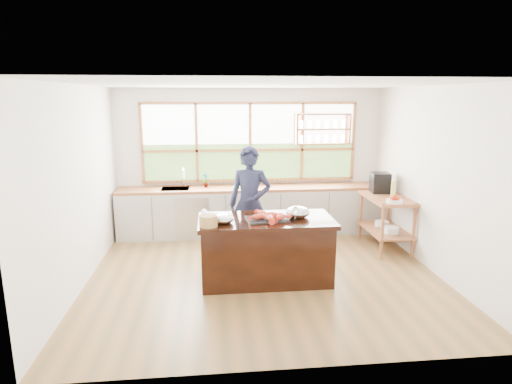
{
  "coord_description": "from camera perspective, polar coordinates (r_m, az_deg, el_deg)",
  "views": [
    {
      "loc": [
        -0.72,
        -5.81,
        2.53
      ],
      "look_at": [
        -0.1,
        0.15,
        1.2
      ],
      "focal_mm": 30.0,
      "sensor_mm": 36.0,
      "label": 1
    }
  ],
  "objects": [
    {
      "name": "room_shell",
      "position": [
        6.41,
        0.79,
        5.54
      ],
      "size": [
        5.02,
        4.52,
        2.71
      ],
      "color": "silver",
      "rests_on": "ground_plane"
    },
    {
      "name": "slate_board",
      "position": [
        5.83,
        1.46,
        -3.63
      ],
      "size": [
        0.59,
        0.46,
        0.02
      ],
      "primitive_type": "cube",
      "rotation": [
        0.0,
        0.0,
        0.12
      ],
      "color": "black",
      "rests_on": "island"
    },
    {
      "name": "wicker_basket",
      "position": [
        5.55,
        -6.38,
        -3.85
      ],
      "size": [
        0.23,
        0.23,
        0.15
      ],
      "primitive_type": "cylinder",
      "color": "tan",
      "rests_on": "island"
    },
    {
      "name": "back_counter",
      "position": [
        8.05,
        -0.72,
        -2.42
      ],
      "size": [
        4.9,
        0.63,
        0.9
      ],
      "color": "beige",
      "rests_on": "ground_plane"
    },
    {
      "name": "potted_plant",
      "position": [
        7.95,
        -6.76,
        1.57
      ],
      "size": [
        0.14,
        0.1,
        0.26
      ],
      "primitive_type": "imported",
      "rotation": [
        0.0,
        0.0,
        0.04
      ],
      "color": "slate",
      "rests_on": "back_counter"
    },
    {
      "name": "wine_bottle",
      "position": [
        7.39,
        17.83,
        0.32
      ],
      "size": [
        0.08,
        0.08,
        0.29
      ],
      "primitive_type": "cylinder",
      "rotation": [
        0.0,
        0.0,
        0.17
      ],
      "color": "#BCC35A",
      "rests_on": "right_shelf_unit"
    },
    {
      "name": "cutting_board",
      "position": [
        7.94,
        -1.63,
        0.72
      ],
      "size": [
        0.44,
        0.35,
        0.01
      ],
      "primitive_type": "cube",
      "rotation": [
        0.0,
        0.0,
        -0.14
      ],
      "color": "#4BCD3B",
      "rests_on": "back_counter"
    },
    {
      "name": "fruit_bowl",
      "position": [
        7.1,
        18.0,
        -1.03
      ],
      "size": [
        0.26,
        0.26,
        0.11
      ],
      "color": "white",
      "rests_on": "right_shelf_unit"
    },
    {
      "name": "cook",
      "position": [
        6.64,
        -0.83,
        -1.65
      ],
      "size": [
        0.75,
        0.6,
        1.81
      ],
      "primitive_type": "imported",
      "rotation": [
        0.0,
        0.0,
        -0.28
      ],
      "color": "#1D203A",
      "rests_on": "ground_plane"
    },
    {
      "name": "espresso_machine",
      "position": [
        7.77,
        16.2,
        1.21
      ],
      "size": [
        0.34,
        0.36,
        0.35
      ],
      "primitive_type": "cube",
      "rotation": [
        0.0,
        0.0,
        -0.11
      ],
      "color": "black",
      "rests_on": "right_shelf_unit"
    },
    {
      "name": "mixing_bowl_left",
      "position": [
        5.69,
        -4.33,
        -3.58
      ],
      "size": [
        0.28,
        0.28,
        0.13
      ],
      "primitive_type": "ellipsoid",
      "color": "silver",
      "rests_on": "island"
    },
    {
      "name": "parchment_roll",
      "position": [
        6.0,
        -6.73,
        -2.95
      ],
      "size": [
        0.13,
        0.31,
        0.08
      ],
      "primitive_type": "cylinder",
      "rotation": [
        1.57,
        0.0,
        0.18
      ],
      "color": "silver",
      "rests_on": "island"
    },
    {
      "name": "mixing_bowl_right",
      "position": [
        5.97,
        5.59,
        -2.7
      ],
      "size": [
        0.33,
        0.33,
        0.16
      ],
      "primitive_type": "ellipsoid",
      "color": "silver",
      "rests_on": "island"
    },
    {
      "name": "lobster_pile",
      "position": [
        5.79,
        1.72,
        -3.24
      ],
      "size": [
        0.52,
        0.48,
        0.08
      ],
      "color": "red",
      "rests_on": "slate_board"
    },
    {
      "name": "wine_glass",
      "position": [
        5.69,
        5.26,
        -2.51
      ],
      "size": [
        0.08,
        0.08,
        0.22
      ],
      "color": "silver",
      "rests_on": "island"
    },
    {
      "name": "ground_plane",
      "position": [
        6.37,
        1.07,
        -10.87
      ],
      "size": [
        5.0,
        5.0,
        0.0
      ],
      "primitive_type": "plane",
      "color": "olive"
    },
    {
      "name": "island",
      "position": [
        6.02,
        1.32,
        -7.66
      ],
      "size": [
        1.85,
        0.9,
        0.9
      ],
      "color": "black",
      "rests_on": "ground_plane"
    },
    {
      "name": "right_shelf_unit",
      "position": [
        7.55,
        17.0,
        -2.82
      ],
      "size": [
        0.62,
        1.1,
        0.9
      ],
      "color": "#A25930",
      "rests_on": "ground_plane"
    }
  ]
}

